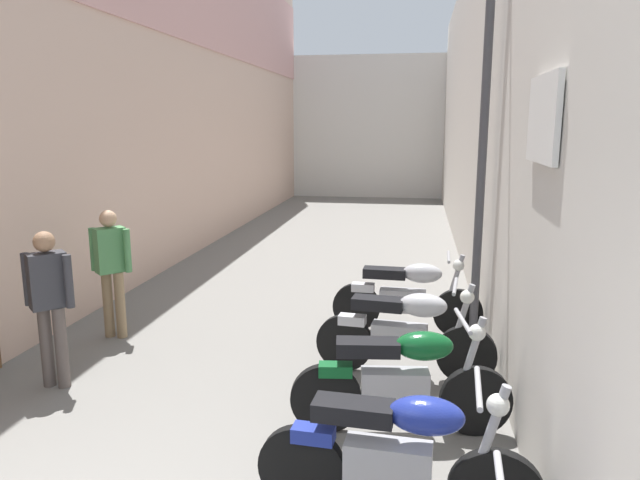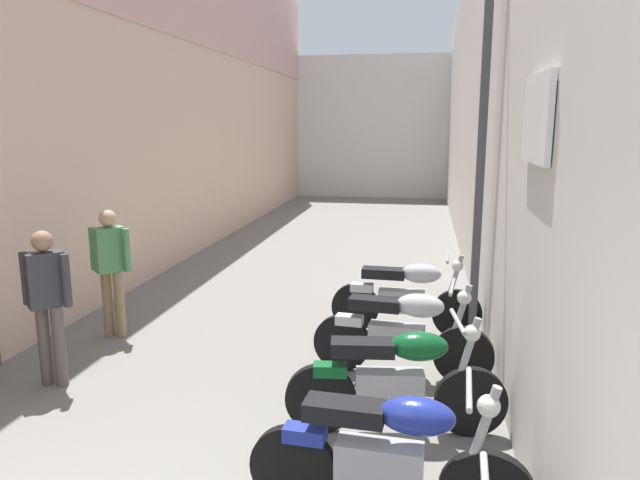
{
  "view_description": "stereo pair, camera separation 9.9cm",
  "coord_description": "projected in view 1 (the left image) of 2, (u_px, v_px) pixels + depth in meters",
  "views": [
    {
      "loc": [
        1.75,
        -1.27,
        2.57
      ],
      "look_at": [
        0.41,
        6.83,
        0.93
      ],
      "focal_mm": 32.7,
      "sensor_mm": 36.0,
      "label": 1
    },
    {
      "loc": [
        1.85,
        -1.26,
        2.57
      ],
      "look_at": [
        0.41,
        6.83,
        0.93
      ],
      "focal_mm": 32.7,
      "sensor_mm": 36.0,
      "label": 2
    }
  ],
  "objects": [
    {
      "name": "pedestrian_further_down",
      "position": [
        111.0,
        264.0,
        6.98
      ],
      "size": [
        0.52,
        0.39,
        1.57
      ],
      "color": "#8C7251",
      "rests_on": "ground"
    },
    {
      "name": "pedestrian_mid_alley",
      "position": [
        49.0,
        298.0,
        5.63
      ],
      "size": [
        0.52,
        0.38,
        1.57
      ],
      "color": "#564C47",
      "rests_on": "ground"
    },
    {
      "name": "ground_plane",
      "position": [
        304.0,
        285.0,
        9.45
      ],
      "size": [
        35.37,
        35.37,
        0.0
      ],
      "primitive_type": "plane",
      "color": "slate"
    },
    {
      "name": "motorcycle_fifth",
      "position": [
        408.0,
        294.0,
        7.18
      ],
      "size": [
        1.85,
        0.58,
        1.04
      ],
      "color": "black",
      "rests_on": "ground"
    },
    {
      "name": "building_left",
      "position": [
        177.0,
        63.0,
        11.08
      ],
      "size": [
        0.45,
        19.37,
        7.32
      ],
      "color": "beige",
      "rests_on": "ground"
    },
    {
      "name": "motorcycle_second",
      "position": [
        397.0,
        453.0,
        3.72
      ],
      "size": [
        1.85,
        0.58,
        1.04
      ],
      "color": "black",
      "rests_on": "ground"
    },
    {
      "name": "street_lamp",
      "position": [
        478.0,
        84.0,
        6.45
      ],
      "size": [
        0.79,
        0.18,
        5.19
      ],
      "color": "#47474C",
      "rests_on": "ground"
    },
    {
      "name": "motorcycle_third",
      "position": [
        402.0,
        377.0,
        4.83
      ],
      "size": [
        1.85,
        0.58,
        1.04
      ],
      "color": "black",
      "rests_on": "ground"
    },
    {
      "name": "motorcycle_fourth",
      "position": [
        405.0,
        330.0,
        5.94
      ],
      "size": [
        1.85,
        0.58,
        1.04
      ],
      "color": "black",
      "rests_on": "ground"
    },
    {
      "name": "building_right",
      "position": [
        480.0,
        107.0,
        10.37
      ],
      "size": [
        0.45,
        19.37,
        5.74
      ],
      "color": "beige",
      "rests_on": "ground"
    },
    {
      "name": "building_far_end",
      "position": [
        370.0,
        127.0,
        21.24
      ],
      "size": [
        8.26,
        2.0,
        4.9
      ],
      "primitive_type": "cube",
      "color": "silver",
      "rests_on": "ground"
    }
  ]
}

